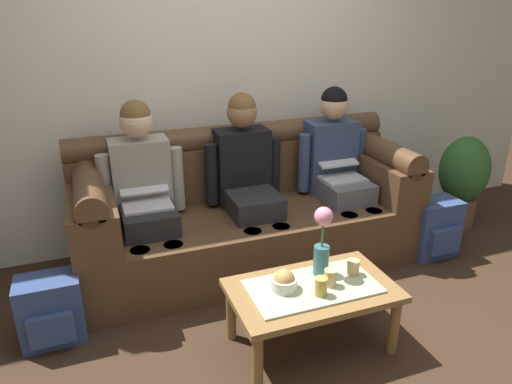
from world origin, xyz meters
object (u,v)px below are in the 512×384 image
Objects in this scene: person_right at (337,164)px; cup_near_left at (320,286)px; person_left at (144,188)px; cup_near_right at (330,278)px; coffee_table at (312,295)px; backpack_right at (434,228)px; couch at (247,213)px; person_middle at (247,175)px; snack_bowl at (284,281)px; cup_far_center at (353,267)px; potted_plant at (463,178)px; backpack_left at (51,311)px; flower_vase at (322,241)px.

person_right reaches higher than cup_near_left.
person_left is 13.06× the size of cup_near_right.
backpack_right is at bearing 24.37° from coffee_table.
couch is 25.53× the size of cup_near_right.
person_left is at bearing 124.48° from coffee_table.
coffee_table is (0.00, -1.04, -0.33)m from person_middle.
snack_bowl is at bearing -98.76° from person_middle.
person_left reaches higher than cup_far_center.
backpack_right is (1.33, 0.69, -0.22)m from cup_near_left.
couch is 3.06× the size of potted_plant.
backpack_left is at bearing -178.78° from backpack_right.
person_middle is at bearing 94.67° from cup_near_right.
potted_plant reaches higher than coffee_table.
backpack_right is (1.48, 0.57, -0.21)m from snack_bowl.
coffee_table is (0.72, -1.04, -0.33)m from person_left.
backpack_left is (-1.33, 0.63, -0.24)m from cup_near_left.
person_left is at bearing -179.96° from person_middle.
person_right reaches higher than backpack_right.
potted_plant is (1.78, 0.85, -0.16)m from flower_vase.
potted_plant is at bearing 26.82° from coffee_table.
person_middle reaches higher than snack_bowl.
backpack_right is (2.04, -0.44, -0.44)m from person_left.
cup_near_right reaches higher than backpack_right.
person_right is 1.36m from cup_near_left.
cup_near_left reaches higher than cup_far_center.
person_right is at bearing 65.84° from cup_far_center.
couch is 6.05× the size of backpack_left.
person_left is 14.12× the size of cup_far_center.
person_left reaches higher than backpack_right.
person_left is at bearing 167.75° from backpack_right.
person_left is 0.92m from backpack_left.
cup_near_right is at bearing -85.33° from person_middle.
backpack_right reaches higher than backpack_left.
cup_near_left is 1.05× the size of cup_near_right.
couch is 1.03m from snack_bowl.
person_left is at bearing 177.96° from potted_plant.
flower_vase is (0.10, 0.10, 0.26)m from coffee_table.
cup_near_right is (-0.63, -1.07, -0.23)m from person_right.
person_right reaches higher than coffee_table.
backpack_left is 0.51× the size of potted_plant.
flower_vase is at bearing 44.91° from coffee_table.
cup_near_left is at bearing -151.12° from potted_plant.
flower_vase is 1.55m from backpack_left.
backpack_left is at bearing -172.78° from potted_plant.
potted_plant is (1.16, -0.09, -0.23)m from person_right.
snack_bowl is 0.42m from cup_far_center.
couch is at bearing 104.36° from cup_far_center.
flower_vase is 0.20m from cup_near_right.
person_middle is 13.06× the size of cup_near_right.
cup_far_center is (0.26, -1.01, -0.23)m from person_middle.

